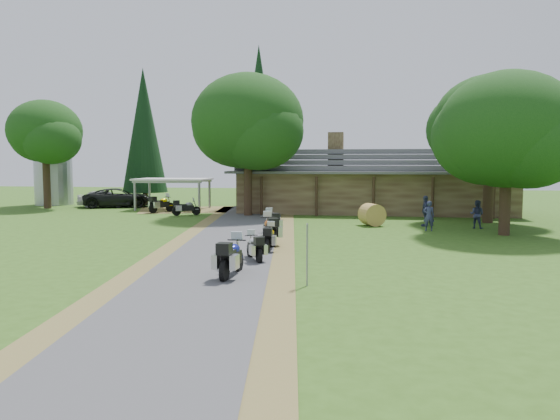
% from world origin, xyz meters
% --- Properties ---
extents(ground, '(120.00, 120.00, 0.00)m').
position_xyz_m(ground, '(0.00, 0.00, 0.00)').
color(ground, '#325718').
rests_on(ground, ground).
extents(driveway, '(51.95, 51.95, 0.00)m').
position_xyz_m(driveway, '(-0.50, 4.00, 0.00)').
color(driveway, '#3F4042').
rests_on(driveway, ground).
extents(lodge, '(21.40, 9.40, 4.90)m').
position_xyz_m(lodge, '(6.00, 24.00, 2.45)').
color(lodge, brown).
rests_on(lodge, ground).
extents(silo, '(3.32, 3.32, 6.66)m').
position_xyz_m(silo, '(-22.42, 26.15, 3.33)').
color(silo, gray).
rests_on(silo, ground).
extents(carport, '(5.96, 4.12, 2.51)m').
position_xyz_m(carport, '(-10.05, 23.23, 1.25)').
color(carport, silver).
rests_on(carport, ground).
extents(car_white_sedan, '(3.23, 5.82, 1.84)m').
position_xyz_m(car_white_sedan, '(-16.79, 24.58, 0.92)').
color(car_white_sedan, silver).
rests_on(car_white_sedan, ground).
extents(car_dark_suv, '(4.86, 6.86, 2.42)m').
position_xyz_m(car_dark_suv, '(-15.39, 24.47, 1.21)').
color(car_dark_suv, black).
rests_on(car_dark_suv, ground).
extents(motorcycle_row_a, '(0.76, 2.10, 1.42)m').
position_xyz_m(motorcycle_row_a, '(1.18, -1.59, 0.71)').
color(motorcycle_row_a, navy).
rests_on(motorcycle_row_a, ground).
extents(motorcycle_row_b, '(1.25, 1.73, 1.14)m').
position_xyz_m(motorcycle_row_b, '(1.30, 1.48, 0.57)').
color(motorcycle_row_b, '#ADB1B5').
rests_on(motorcycle_row_b, ground).
extents(motorcycle_row_c, '(0.68, 1.79, 1.20)m').
position_xyz_m(motorcycle_row_c, '(1.45, 3.96, 0.60)').
color(motorcycle_row_c, '#E59A00').
rests_on(motorcycle_row_c, ground).
extents(motorcycle_row_d, '(1.42, 2.25, 1.47)m').
position_xyz_m(motorcycle_row_d, '(1.10, 5.87, 0.73)').
color(motorcycle_row_d, '#B85417').
rests_on(motorcycle_row_d, ground).
extents(motorcycle_row_e, '(1.39, 2.03, 1.33)m').
position_xyz_m(motorcycle_row_e, '(0.55, 9.41, 0.67)').
color(motorcycle_row_e, black).
rests_on(motorcycle_row_e, ground).
extents(motorcycle_carport_a, '(1.60, 2.14, 1.42)m').
position_xyz_m(motorcycle_carport_a, '(-9.92, 20.33, 0.71)').
color(motorcycle_carport_a, '#E1C602').
rests_on(motorcycle_carport_a, ground).
extents(motorcycle_carport_b, '(1.87, 1.47, 1.25)m').
position_xyz_m(motorcycle_carport_b, '(-7.29, 18.42, 0.63)').
color(motorcycle_carport_b, gray).
rests_on(motorcycle_carport_b, ground).
extents(person_a, '(0.58, 0.43, 1.98)m').
position_xyz_m(person_a, '(8.98, 12.01, 0.99)').
color(person_a, navy).
rests_on(person_a, ground).
extents(person_b, '(0.66, 0.60, 1.92)m').
position_xyz_m(person_b, '(11.84, 13.68, 0.96)').
color(person_b, navy).
rests_on(person_b, ground).
extents(person_c, '(0.55, 0.69, 2.15)m').
position_xyz_m(person_c, '(9.02, 14.36, 1.08)').
color(person_c, navy).
rests_on(person_c, ground).
extents(hay_bale, '(1.71, 1.66, 1.33)m').
position_xyz_m(hay_bale, '(5.87, 14.12, 0.67)').
color(hay_bale, '#A4853C').
rests_on(hay_bale, ground).
extents(sign_post, '(0.35, 0.06, 1.95)m').
position_xyz_m(sign_post, '(3.82, -2.57, 0.98)').
color(sign_post, gray).
rests_on(sign_post, ground).
extents(oak_lodge_left, '(7.95, 7.95, 10.83)m').
position_xyz_m(oak_lodge_left, '(-2.86, 18.94, 5.42)').
color(oak_lodge_left, '#123810').
rests_on(oak_lodge_left, ground).
extents(oak_lodge_right, '(7.02, 7.02, 10.17)m').
position_xyz_m(oak_lodge_right, '(13.11, 16.95, 5.08)').
color(oak_lodge_right, '#123810').
rests_on(oak_lodge_right, ground).
extents(oak_driveway, '(7.13, 7.13, 8.89)m').
position_xyz_m(oak_driveway, '(12.71, 10.89, 4.45)').
color(oak_driveway, '#123810').
rests_on(oak_driveway, ground).
extents(oak_silo, '(5.95, 5.95, 10.33)m').
position_xyz_m(oak_silo, '(-20.74, 22.44, 5.17)').
color(oak_silo, '#123810').
rests_on(oak_silo, ground).
extents(cedar_near, '(3.92, 3.92, 13.81)m').
position_xyz_m(cedar_near, '(-3.75, 27.35, 6.91)').
color(cedar_near, black).
rests_on(cedar_near, ground).
extents(cedar_far, '(4.08, 4.08, 12.41)m').
position_xyz_m(cedar_far, '(-14.77, 28.64, 6.20)').
color(cedar_far, black).
rests_on(cedar_far, ground).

